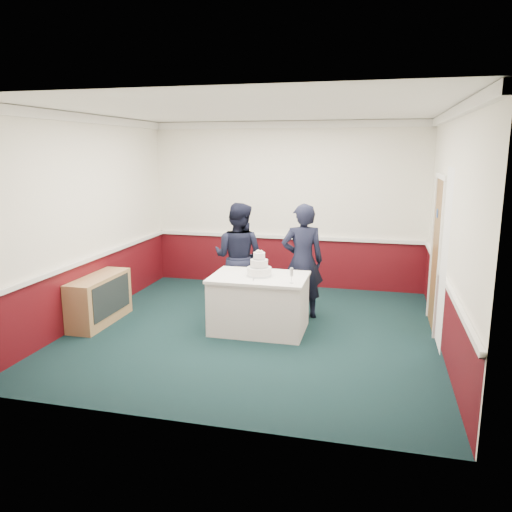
% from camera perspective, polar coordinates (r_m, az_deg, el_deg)
% --- Properties ---
extents(ground, '(5.00, 5.00, 0.00)m').
position_cam_1_polar(ground, '(7.11, -0.27, -8.52)').
color(ground, '#11252B').
rests_on(ground, ground).
extents(room_shell, '(5.00, 5.00, 3.00)m').
position_cam_1_polar(room_shell, '(7.25, 1.51, 7.85)').
color(room_shell, white).
rests_on(room_shell, ground).
extents(sideboard, '(0.41, 1.20, 0.70)m').
position_cam_1_polar(sideboard, '(7.67, -17.44, -4.76)').
color(sideboard, tan).
rests_on(sideboard, ground).
extents(cake_table, '(1.32, 0.92, 0.79)m').
position_cam_1_polar(cake_table, '(7.00, 0.36, -5.37)').
color(cake_table, white).
rests_on(cake_table, ground).
extents(wedding_cake, '(0.35, 0.35, 0.36)m').
position_cam_1_polar(wedding_cake, '(6.87, 0.36, -1.39)').
color(wedding_cake, white).
rests_on(wedding_cake, cake_table).
extents(cake_knife, '(0.05, 0.22, 0.00)m').
position_cam_1_polar(cake_knife, '(6.71, -0.28, -2.65)').
color(cake_knife, silver).
rests_on(cake_knife, cake_table).
extents(champagne_flute, '(0.05, 0.05, 0.21)m').
position_cam_1_polar(champagne_flute, '(6.50, 4.08, -1.95)').
color(champagne_flute, silver).
rests_on(champagne_flute, cake_table).
extents(person_man, '(0.92, 0.77, 1.71)m').
position_cam_1_polar(person_man, '(7.79, -2.02, -0.13)').
color(person_man, black).
rests_on(person_man, ground).
extents(person_woman, '(0.72, 0.56, 1.73)m').
position_cam_1_polar(person_woman, '(7.48, 5.33, -0.59)').
color(person_woman, black).
rests_on(person_woman, ground).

